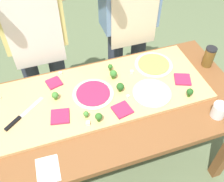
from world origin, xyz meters
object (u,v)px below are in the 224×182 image
cheese_crumble_f (88,123)px  sauce_jar (209,57)px  broccoli_floret_back_left (190,92)px  cheese_crumble_a (0,98)px  pizza_whole_beet_magenta (93,94)px  recipe_note (48,170)px  chefs_knife (19,118)px  pizza_whole_white_garlic (152,93)px  pizza_slice_near_right (54,83)px  broccoli_floret_front_right (99,117)px  cheese_crumble_d (132,72)px  cheese_crumble_b (128,96)px  cook_left (34,31)px  pizza_slice_near_left (183,79)px  pizza_slice_far_left (122,110)px  broccoli_floret_back_mid (55,95)px  flour_cup (219,111)px  broccoli_floret_back_right (120,87)px  pizza_slice_far_right (60,116)px  broccoli_floret_front_mid (86,114)px  cook_right (130,13)px  pizza_whole_pesto_green (154,65)px  prep_table (107,115)px  cheese_crumble_e (60,73)px  broccoli_floret_center_left (110,67)px

cheese_crumble_f → sauce_jar: 0.95m
broccoli_floret_back_left → cheese_crumble_a: bearing=162.4°
pizza_whole_beet_magenta → recipe_note: 0.53m
chefs_knife → pizza_whole_white_garlic: (0.80, -0.07, 0.00)m
pizza_slice_near_right → broccoli_floret_front_right: bearing=-63.4°
cheese_crumble_d → cheese_crumble_f: (-0.39, -0.31, -0.00)m
cheese_crumble_b → recipe_note: 0.63m
recipe_note → cook_left: (0.09, 0.88, 0.22)m
pizza_slice_near_left → pizza_slice_far_left: size_ratio=1.01×
cheese_crumble_f → broccoli_floret_back_mid: bearing=119.3°
pizza_slice_near_right → flour_cup: flour_cup is taller
pizza_whole_beet_magenta → broccoli_floret_front_right: broccoli_floret_front_right is taller
broccoli_floret_front_right → cheese_crumble_b: broccoli_floret_front_right is taller
broccoli_floret_back_right → cook_left: cook_left is taller
recipe_note → pizza_slice_near_left: bearing=19.5°
pizza_slice_near_right → cook_left: (-0.04, 0.31, 0.20)m
cheese_crumble_b → cheese_crumble_d: 0.21m
cheese_crumble_b → flour_cup: 0.54m
cheese_crumble_b → cook_left: bearing=128.2°
chefs_knife → pizza_slice_far_right: size_ratio=2.27×
broccoli_floret_front_mid → sauce_jar: 0.93m
broccoli_floret_front_right → cheese_crumble_a: 0.63m
pizza_slice_far_right → cook_right: bearing=42.5°
chefs_knife → broccoli_floret_back_mid: 0.24m
pizza_whole_pesto_green → pizza_slice_near_left: size_ratio=2.55×
pizza_slice_far_right → pizza_whole_pesto_green: bearing=18.5°
broccoli_floret_front_right → broccoli_floret_back_left: broccoli_floret_back_left is taller
broccoli_floret_front_right → cheese_crumble_a: (-0.52, 0.35, -0.03)m
broccoli_floret_back_right → broccoli_floret_front_mid: (-0.25, -0.13, -0.01)m
prep_table → broccoli_floret_back_left: bearing=-12.6°
cheese_crumble_f → pizza_whole_white_garlic: bearing=12.6°
pizza_whole_white_garlic → cheese_crumble_f: 0.45m
chefs_knife → broccoli_floret_front_right: broccoli_floret_front_right is taller
cheese_crumble_f → recipe_note: size_ratio=0.14×
prep_table → broccoli_floret_back_left: size_ratio=27.42×
chefs_knife → cook_right: size_ratio=0.14×
pizza_slice_far_right → cheese_crumble_e: (0.07, 0.35, 0.00)m
pizza_slice_near_right → pizza_slice_far_left: size_ratio=0.88×
broccoli_floret_back_left → sauce_jar: 0.36m
broccoli_floret_back_left → broccoli_floret_front_mid: size_ratio=1.32×
chefs_knife → broccoli_floret_back_left: 1.02m
pizza_slice_far_left → broccoli_floret_front_mid: size_ratio=2.17×
broccoli_floret_back_left → flour_cup: 0.20m
cheese_crumble_d → cook_left: (-0.55, 0.38, 0.19)m
sauce_jar → broccoli_floret_back_mid: bearing=179.8°
pizza_whole_white_garlic → flour_cup: bearing=-41.0°
pizza_slice_far_right → broccoli_floret_back_mid: (0.00, 0.14, 0.03)m
broccoli_floret_back_right → cheese_crumble_a: 0.74m
cheese_crumble_a → cheese_crumble_f: 0.58m
broccoli_floret_front_mid → broccoli_floret_center_left: broccoli_floret_center_left is taller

